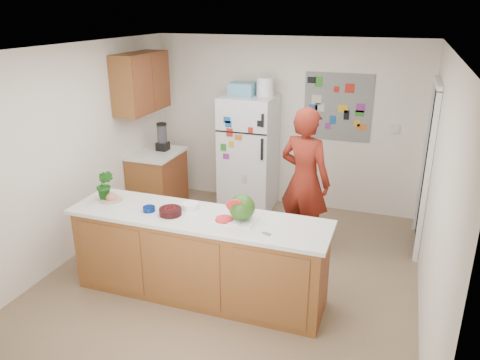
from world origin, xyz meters
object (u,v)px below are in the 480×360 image
(person, at_px, (305,181))
(cherry_bowl, at_px, (170,211))
(refrigerator, at_px, (249,154))
(watermelon, at_px, (242,207))

(person, height_order, cherry_bowl, person)
(refrigerator, relative_size, watermelon, 6.63)
(watermelon, bearing_deg, cherry_bowl, -171.66)
(person, bearing_deg, cherry_bowl, 71.67)
(person, bearing_deg, refrigerator, -25.90)
(watermelon, bearing_deg, refrigerator, 106.83)
(person, distance_m, watermelon, 1.39)
(person, bearing_deg, watermelon, 93.77)
(refrigerator, xyz_separation_m, person, (1.05, -1.01, 0.06))
(refrigerator, xyz_separation_m, watermelon, (0.71, -2.34, 0.21))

